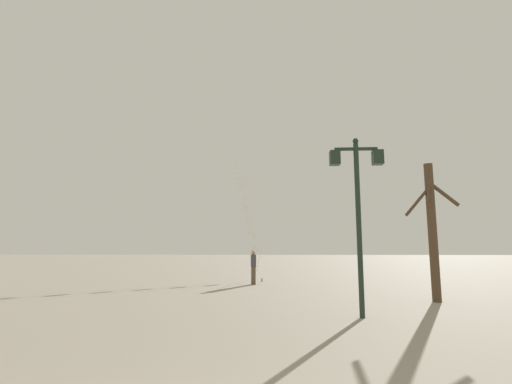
{
  "coord_description": "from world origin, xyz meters",
  "views": [
    {
      "loc": [
        0.36,
        -2.08,
        1.82
      ],
      "look_at": [
        -0.76,
        18.0,
        4.78
      ],
      "focal_mm": 26.64,
      "sensor_mm": 36.0,
      "label": 1
    }
  ],
  "objects_px": {
    "twin_lantern_lamp_post": "(357,191)",
    "kite_train": "(246,208)",
    "kite_flyer": "(253,266)",
    "bare_tree": "(432,228)"
  },
  "relations": [
    {
      "from": "twin_lantern_lamp_post",
      "to": "kite_train",
      "type": "relative_size",
      "value": 0.48
    },
    {
      "from": "twin_lantern_lamp_post",
      "to": "bare_tree",
      "type": "distance_m",
      "value": 4.56
    },
    {
      "from": "twin_lantern_lamp_post",
      "to": "kite_flyer",
      "type": "xyz_separation_m",
      "value": [
        -3.43,
        9.0,
        -2.47
      ]
    },
    {
      "from": "twin_lantern_lamp_post",
      "to": "kite_train",
      "type": "xyz_separation_m",
      "value": [
        -4.43,
        16.01,
        1.24
      ]
    },
    {
      "from": "twin_lantern_lamp_post",
      "to": "kite_train",
      "type": "distance_m",
      "value": 16.65
    },
    {
      "from": "kite_flyer",
      "to": "bare_tree",
      "type": "xyz_separation_m",
      "value": [
        6.63,
        -5.86,
        1.6
      ]
    },
    {
      "from": "kite_train",
      "to": "bare_tree",
      "type": "distance_m",
      "value": 15.1
    },
    {
      "from": "twin_lantern_lamp_post",
      "to": "kite_flyer",
      "type": "relative_size",
      "value": 2.85
    },
    {
      "from": "kite_train",
      "to": "kite_flyer",
      "type": "height_order",
      "value": "kite_train"
    },
    {
      "from": "kite_flyer",
      "to": "twin_lantern_lamp_post",
      "type": "bearing_deg",
      "value": -168.02
    }
  ]
}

